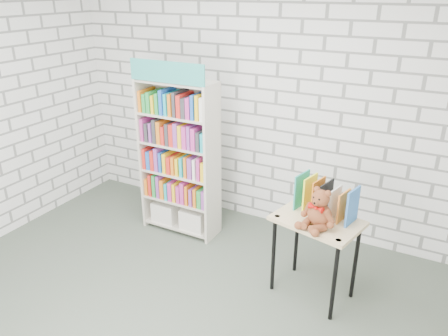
% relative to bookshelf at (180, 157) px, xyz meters
% --- Properties ---
extents(ground, '(4.50, 4.50, 0.00)m').
position_rel_bookshelf_xyz_m(ground, '(0.59, -1.36, -0.87)').
color(ground, '#454F42').
rests_on(ground, ground).
extents(room_shell, '(4.52, 4.02, 2.81)m').
position_rel_bookshelf_xyz_m(room_shell, '(0.59, -1.36, 0.92)').
color(room_shell, silver).
rests_on(room_shell, ground).
extents(bookshelf, '(0.85, 0.33, 1.90)m').
position_rel_bookshelf_xyz_m(bookshelf, '(0.00, 0.00, 0.00)').
color(bookshelf, beige).
rests_on(bookshelf, ground).
extents(display_table, '(0.79, 0.63, 0.76)m').
position_rel_bookshelf_xyz_m(display_table, '(1.65, -0.41, -0.22)').
color(display_table, tan).
rests_on(display_table, ground).
extents(table_books, '(0.53, 0.32, 0.29)m').
position_rel_bookshelf_xyz_m(table_books, '(1.67, -0.30, 0.03)').
color(table_books, teal).
rests_on(table_books, display_table).
extents(teddy_bear, '(0.30, 0.30, 0.33)m').
position_rel_bookshelf_xyz_m(teddy_bear, '(1.68, -0.53, 0.02)').
color(teddy_bear, brown).
rests_on(teddy_bear, display_table).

